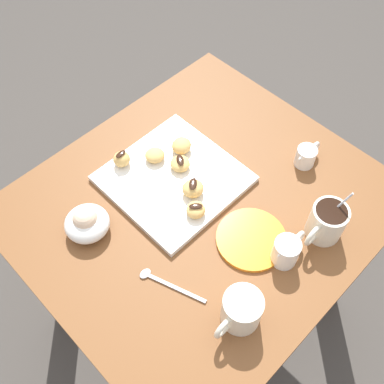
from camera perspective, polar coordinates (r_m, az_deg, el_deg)
ground_plane at (r=1.78m, az=0.73°, el=-14.36°), size 8.00×8.00×0.00m
dining_table at (r=1.25m, az=1.01°, el=-5.22°), size 0.85×0.77×0.73m
pastry_plate_square at (r=1.15m, az=-2.51°, el=1.59°), size 0.31×0.31×0.02m
coffee_mug_cream_left at (r=1.07m, az=16.70°, el=-3.63°), size 0.12×0.08×0.14m
coffee_mug_cream_right at (r=0.95m, az=6.24°, el=-14.68°), size 0.12×0.08×0.09m
cream_pitcher_white at (r=1.03m, az=11.90°, el=-7.28°), size 0.10×0.06×0.07m
ice_cream_bowl at (r=1.07m, az=-13.23°, el=-3.78°), size 0.11×0.11×0.08m
chocolate_sauce_pitcher at (r=1.20m, az=14.30°, el=4.51°), size 0.09×0.05×0.06m
saucer_orange_left at (r=1.07m, az=7.53°, el=-5.95°), size 0.17×0.17×0.01m
loose_spoon_near_saucer at (r=1.01m, az=-3.55°, el=-11.40°), size 0.07×0.15×0.01m
beignet_0 at (r=1.16m, az=-8.92°, el=4.15°), size 0.06×0.06×0.04m
chocolate_drizzle_0 at (r=1.15m, az=-9.05°, el=4.79°), size 0.03×0.02×0.00m
beignet_1 at (r=1.10m, az=0.11°, el=0.43°), size 0.07×0.07×0.04m
chocolate_drizzle_1 at (r=1.08m, az=0.11°, el=1.04°), size 0.04×0.04×0.00m
beignet_2 at (r=1.18m, az=-1.35°, el=5.91°), size 0.07×0.07×0.04m
beignet_3 at (r=1.17m, az=-4.73°, el=4.68°), size 0.07×0.07×0.03m
beignet_4 at (r=1.15m, az=-1.51°, el=3.62°), size 0.07×0.07×0.03m
chocolate_drizzle_4 at (r=1.14m, az=-1.52°, el=4.10°), size 0.03×0.04×0.00m
beignet_5 at (r=1.07m, az=0.48°, el=-2.29°), size 0.06×0.06×0.03m
chocolate_drizzle_5 at (r=1.05m, az=0.49°, el=-1.81°), size 0.04×0.03×0.00m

